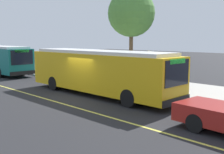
# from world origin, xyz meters

# --- Properties ---
(ground_plane) EXTENTS (120.00, 120.00, 0.00)m
(ground_plane) POSITION_xyz_m (0.00, 0.00, 0.00)
(ground_plane) COLOR #232326
(sidewalk_curb) EXTENTS (44.00, 6.40, 0.15)m
(sidewalk_curb) POSITION_xyz_m (0.00, 6.00, 0.07)
(sidewalk_curb) COLOR #A8A399
(sidewalk_curb) RESTS_ON ground_plane
(lane_stripe_center) EXTENTS (36.00, 0.14, 0.01)m
(lane_stripe_center) POSITION_xyz_m (0.00, -2.20, 0.00)
(lane_stripe_center) COLOR #E0D64C
(lane_stripe_center) RESTS_ON ground_plane
(transit_bus_main) EXTENTS (11.94, 2.68, 2.95)m
(transit_bus_main) POSITION_xyz_m (0.32, 1.01, 1.62)
(transit_bus_main) COLOR gold
(transit_bus_main) RESTS_ON ground_plane
(bus_shelter) EXTENTS (2.90, 1.60, 2.48)m
(bus_shelter) POSITION_xyz_m (0.47, 5.62, 1.92)
(bus_shelter) COLOR #333338
(bus_shelter) RESTS_ON sidewalk_curb
(waiting_bench) EXTENTS (1.60, 0.48, 0.95)m
(waiting_bench) POSITION_xyz_m (0.40, 5.44, 0.63)
(waiting_bench) COLOR brown
(waiting_bench) RESTS_ON sidewalk_curb
(route_sign_post) EXTENTS (0.44, 0.08, 2.80)m
(route_sign_post) POSITION_xyz_m (2.83, 3.29, 1.96)
(route_sign_post) COLOR #333338
(route_sign_post) RESTS_ON sidewalk_curb
(pedestrian_commuter) EXTENTS (0.24, 0.40, 1.69)m
(pedestrian_commuter) POSITION_xyz_m (-0.75, 4.40, 1.12)
(pedestrian_commuter) COLOR #282D47
(pedestrian_commuter) RESTS_ON sidewalk_curb
(street_tree_near_shelter) EXTENTS (4.33, 4.33, 8.04)m
(street_tree_near_shelter) POSITION_xyz_m (-3.36, 8.38, 6.00)
(street_tree_near_shelter) COLOR brown
(street_tree_near_shelter) RESTS_ON sidewalk_curb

